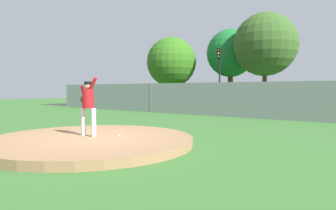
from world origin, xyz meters
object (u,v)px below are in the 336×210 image
object	(u,v)px
parked_car_teal	(317,102)
parked_car_slate	(243,99)
baseball	(119,136)
traffic_light_near	(219,67)
parked_car_charcoal	(164,98)
parked_car_burgundy	(146,98)
pitcher_youth	(88,102)

from	to	relation	value
parked_car_teal	parked_car_slate	distance (m)	4.88
baseball	traffic_light_near	distance (m)	19.97
parked_car_teal	parked_car_charcoal	distance (m)	11.33
parked_car_burgundy	parked_car_teal	bearing A→B (deg)	-0.54
baseball	parked_car_charcoal	distance (m)	16.39
pitcher_youth	parked_car_teal	bearing A→B (deg)	77.70
baseball	parked_car_teal	size ratio (longest dim) A/B	0.02
pitcher_youth	parked_car_charcoal	world-z (taller)	pitcher_youth
parked_car_charcoal	pitcher_youth	bearing A→B (deg)	-59.99
traffic_light_near	parked_car_teal	bearing A→B (deg)	-26.04
parked_car_charcoal	parked_car_burgundy	world-z (taller)	parked_car_charcoal
parked_car_charcoal	parked_car_burgundy	xyz separation A→B (m)	(-2.58, 0.71, -0.02)
parked_car_slate	traffic_light_near	distance (m)	6.27
parked_car_slate	parked_car_teal	bearing A→B (deg)	-3.19
baseball	parked_car_charcoal	bearing A→B (deg)	123.26
parked_car_slate	traffic_light_near	xyz separation A→B (m)	(-3.97, 4.04, 2.68)
pitcher_youth	parked_car_charcoal	xyz separation A→B (m)	(-8.12, 14.06, -0.35)
pitcher_youth	parked_car_teal	world-z (taller)	pitcher_youth
baseball	parked_car_burgundy	world-z (taller)	parked_car_burgundy
baseball	traffic_light_near	bearing A→B (deg)	109.28
pitcher_youth	baseball	world-z (taller)	pitcher_youth
pitcher_youth	parked_car_burgundy	bearing A→B (deg)	125.90
pitcher_youth	parked_car_slate	xyz separation A→B (m)	(-1.68, 14.92, -0.34)
parked_car_teal	traffic_light_near	size ratio (longest dim) A/B	0.91
parked_car_slate	parked_car_burgundy	world-z (taller)	parked_car_slate
baseball	parked_car_burgundy	bearing A→B (deg)	128.74
parked_car_burgundy	traffic_light_near	world-z (taller)	traffic_light_near
baseball	parked_car_burgundy	size ratio (longest dim) A/B	0.02
parked_car_teal	parked_car_charcoal	world-z (taller)	parked_car_charcoal
parked_car_burgundy	traffic_light_near	distance (m)	7.10
parked_car_teal	traffic_light_near	distance (m)	10.21
pitcher_youth	traffic_light_near	size ratio (longest dim) A/B	0.32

